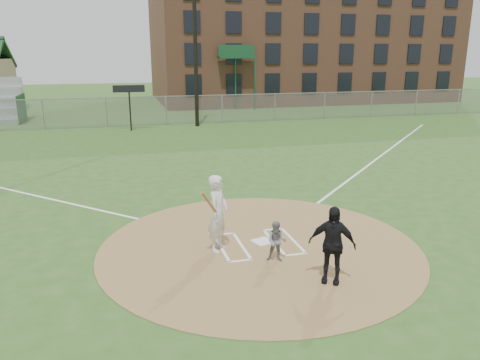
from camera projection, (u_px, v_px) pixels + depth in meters
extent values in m
plane|color=#2B511C|center=(260.00, 247.00, 12.34)|extent=(140.00, 140.00, 0.00)
cylinder|color=olive|center=(260.00, 246.00, 12.34)|extent=(8.40, 8.40, 0.02)
cube|color=white|center=(263.00, 242.00, 12.59)|extent=(0.61, 0.61, 0.03)
cube|color=white|center=(380.00, 156.00, 22.96)|extent=(17.04, 17.04, 0.01)
imported|color=slate|center=(277.00, 241.00, 11.35)|extent=(0.60, 0.55, 1.01)
imported|color=black|center=(332.00, 245.00, 10.22)|extent=(1.10, 0.91, 1.76)
cube|color=white|center=(221.00, 248.00, 12.23)|extent=(0.08, 1.80, 0.01)
cube|color=white|center=(242.00, 245.00, 12.36)|extent=(0.08, 1.80, 0.01)
cube|color=white|center=(224.00, 234.00, 13.13)|extent=(0.62, 0.08, 0.01)
cube|color=white|center=(241.00, 261.00, 11.46)|extent=(0.62, 0.08, 0.01)
cube|color=white|center=(293.00, 240.00, 12.72)|extent=(0.08, 1.80, 0.01)
cube|color=white|center=(274.00, 242.00, 12.59)|extent=(0.08, 1.80, 0.01)
cube|color=white|center=(273.00, 229.00, 13.49)|extent=(0.62, 0.08, 0.01)
cube|color=white|center=(295.00, 254.00, 11.82)|extent=(0.62, 0.08, 0.01)
imported|color=silver|center=(218.00, 213.00, 11.85)|extent=(0.80, 0.87, 1.99)
cylinder|color=olive|center=(209.00, 203.00, 11.29)|extent=(0.49, 0.45, 0.70)
cube|color=slate|center=(166.00, 111.00, 32.57)|extent=(56.00, 0.03, 2.00)
cube|color=gray|center=(166.00, 96.00, 32.31)|extent=(56.00, 0.06, 0.06)
cube|color=gray|center=(166.00, 111.00, 32.57)|extent=(56.08, 0.08, 2.00)
cube|color=#194728|center=(22.00, 108.00, 34.00)|extent=(0.08, 3.20, 2.00)
cube|color=brown|center=(298.00, 27.00, 49.74)|extent=(30.00, 16.00, 15.00)
cube|color=black|center=(330.00, 24.00, 42.23)|extent=(26.60, 0.10, 12.20)
cube|color=#194728|center=(237.00, 57.00, 40.23)|extent=(3.20, 1.00, 0.15)
cube|color=#194728|center=(235.00, 84.00, 41.29)|extent=(0.12, 0.12, 4.50)
cube|color=#194728|center=(255.00, 84.00, 40.78)|extent=(0.12, 0.12, 4.50)
cube|color=#194728|center=(237.00, 51.00, 40.08)|extent=(3.20, 0.08, 1.00)
cylinder|color=black|center=(195.00, 36.00, 30.82)|extent=(0.26, 0.26, 12.00)
cylinder|color=black|center=(130.00, 111.00, 30.20)|extent=(0.10, 0.10, 2.60)
cube|color=black|center=(129.00, 89.00, 29.83)|extent=(2.00, 0.10, 0.45)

